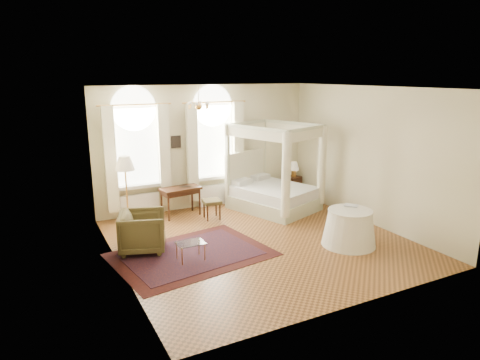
# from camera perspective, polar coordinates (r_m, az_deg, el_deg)

# --- Properties ---
(ground) EXTENTS (6.00, 6.00, 0.00)m
(ground) POSITION_cam_1_polar(r_m,az_deg,el_deg) (9.48, 2.70, -8.17)
(ground) COLOR #91592A
(ground) RESTS_ON ground
(room_walls) EXTENTS (6.00, 6.00, 6.00)m
(room_walls) POSITION_cam_1_polar(r_m,az_deg,el_deg) (8.92, 2.85, 3.69)
(room_walls) COLOR beige
(room_walls) RESTS_ON ground
(window_left) EXTENTS (1.62, 0.27, 3.29)m
(window_left) POSITION_cam_1_polar(r_m,az_deg,el_deg) (10.97, -13.50, 2.64)
(window_left) COLOR white
(window_left) RESTS_ON room_walls
(window_right) EXTENTS (1.62, 0.27, 3.29)m
(window_right) POSITION_cam_1_polar(r_m,az_deg,el_deg) (11.63, -3.40, 3.63)
(window_right) COLOR white
(window_right) RESTS_ON room_walls
(chandelier) EXTENTS (0.51, 0.45, 0.50)m
(chandelier) POSITION_cam_1_polar(r_m,az_deg,el_deg) (9.49, -5.56, 9.90)
(chandelier) COLOR #C68E42
(chandelier) RESTS_ON room_walls
(wall_pictures) EXTENTS (2.54, 0.03, 0.39)m
(wall_pictures) POSITION_cam_1_polar(r_m,az_deg,el_deg) (11.61, -4.13, 5.61)
(wall_pictures) COLOR black
(wall_pictures) RESTS_ON room_walls
(canopy_bed) EXTENTS (2.33, 2.56, 2.31)m
(canopy_bed) POSITION_cam_1_polar(r_m,az_deg,el_deg) (11.54, 4.58, -1.38)
(canopy_bed) COLOR #B5B795
(canopy_bed) RESTS_ON ground
(nightstand) EXTENTS (0.50, 0.47, 0.60)m
(nightstand) POSITION_cam_1_polar(r_m,az_deg,el_deg) (12.90, 7.02, -0.82)
(nightstand) COLOR #371E0F
(nightstand) RESTS_ON ground
(nightstand_lamp) EXTENTS (0.30, 0.30, 0.44)m
(nightstand_lamp) POSITION_cam_1_polar(r_m,az_deg,el_deg) (12.78, 7.21, 1.75)
(nightstand_lamp) COLOR #C68E42
(nightstand_lamp) RESTS_ON nightstand
(writing_desk) EXTENTS (1.07, 0.66, 0.75)m
(writing_desk) POSITION_cam_1_polar(r_m,az_deg,el_deg) (11.03, -7.94, -1.56)
(writing_desk) COLOR #371E0F
(writing_desk) RESTS_ON ground
(laptop) EXTENTS (0.34, 0.25, 0.02)m
(laptop) POSITION_cam_1_polar(r_m,az_deg,el_deg) (11.06, -7.32, -0.84)
(laptop) COLOR black
(laptop) RESTS_ON writing_desk
(stool) EXTENTS (0.48, 0.48, 0.49)m
(stool) POSITION_cam_1_polar(r_m,az_deg,el_deg) (10.79, -3.78, -3.08)
(stool) COLOR #473D1E
(stool) RESTS_ON ground
(armchair) EXTENTS (1.15, 1.14, 0.84)m
(armchair) POSITION_cam_1_polar(r_m,az_deg,el_deg) (9.08, -12.85, -6.71)
(armchair) COLOR #41371C
(armchair) RESTS_ON ground
(coffee_table) EXTENTS (0.54, 0.38, 0.37)m
(coffee_table) POSITION_cam_1_polar(r_m,az_deg,el_deg) (8.50, -6.61, -8.52)
(coffee_table) COLOR silver
(coffee_table) RESTS_ON ground
(floor_lamp) EXTENTS (0.45, 0.45, 1.74)m
(floor_lamp) POSITION_cam_1_polar(r_m,az_deg,el_deg) (10.20, -15.08, 1.67)
(floor_lamp) COLOR #C68E42
(floor_lamp) RESTS_ON ground
(oriental_rug) EXTENTS (3.33, 2.62, 0.01)m
(oriental_rug) POSITION_cam_1_polar(r_m,az_deg,el_deg) (8.86, -6.44, -9.83)
(oriental_rug) COLOR #40120F
(oriental_rug) RESTS_ON ground
(side_table) EXTENTS (1.15, 1.15, 0.78)m
(side_table) POSITION_cam_1_polar(r_m,az_deg,el_deg) (9.45, 14.36, -6.19)
(side_table) COLOR white
(side_table) RESTS_ON ground
(book) EXTENTS (0.34, 0.35, 0.03)m
(book) POSITION_cam_1_polar(r_m,az_deg,el_deg) (9.50, 14.49, -3.49)
(book) COLOR black
(book) RESTS_ON side_table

